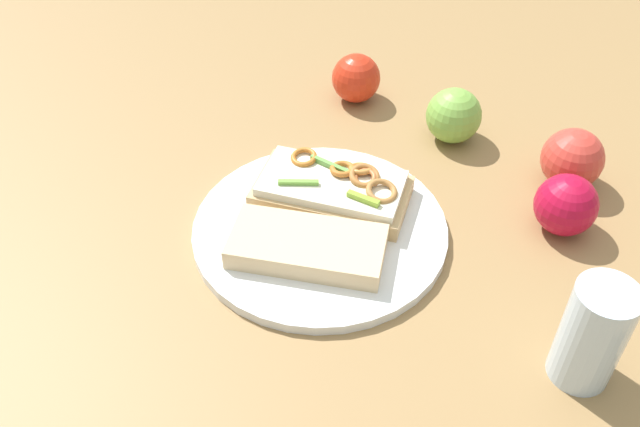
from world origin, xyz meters
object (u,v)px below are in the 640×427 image
(sandwich, at_px, (333,189))
(apple_3, at_px, (572,159))
(plate, at_px, (320,230))
(apple_0, at_px, (566,205))
(drinking_glass, at_px, (592,334))
(bread_slice_side, at_px, (307,246))
(apple_1, at_px, (454,116))
(apple_2, at_px, (356,78))

(sandwich, xyz_separation_m, apple_3, (0.31, -0.00, 0.01))
(plate, distance_m, apple_0, 0.29)
(plate, xyz_separation_m, apple_0, (0.29, -0.04, 0.03))
(plate, relative_size, apple_3, 3.87)
(sandwich, bearing_deg, drinking_glass, -28.08)
(bread_slice_side, relative_size, apple_1, 2.29)
(apple_2, xyz_separation_m, drinking_glass, (0.12, -0.51, 0.02))
(plate, relative_size, bread_slice_side, 1.75)
(bread_slice_side, relative_size, apple_0, 2.34)
(apple_0, relative_size, apple_2, 1.04)
(apple_0, bearing_deg, sandwich, 162.96)
(apple_3, bearing_deg, apple_1, 135.37)
(sandwich, bearing_deg, apple_0, 9.62)
(apple_0, height_order, drinking_glass, drinking_glass)
(drinking_glass, bearing_deg, bread_slice_side, 141.72)
(plate, relative_size, sandwich, 1.44)
(apple_0, xyz_separation_m, apple_3, (0.04, 0.08, 0.00))
(plate, distance_m, drinking_glass, 0.33)
(plate, bearing_deg, apple_2, 70.14)
(apple_1, bearing_deg, apple_2, 133.44)
(apple_3, bearing_deg, sandwich, 179.50)
(plate, bearing_deg, apple_1, 36.77)
(apple_1, height_order, apple_3, apple_3)
(apple_1, bearing_deg, apple_0, -68.71)
(apple_0, relative_size, drinking_glass, 0.62)
(bread_slice_side, distance_m, apple_0, 0.31)
(sandwich, distance_m, bread_slice_side, 0.10)
(apple_1, bearing_deg, bread_slice_side, -139.18)
(apple_0, bearing_deg, bread_slice_side, -178.87)
(bread_slice_side, bearing_deg, apple_0, 22.48)
(plate, bearing_deg, apple_0, -7.40)
(sandwich, bearing_deg, apple_1, 58.08)
(sandwich, bearing_deg, bread_slice_side, -91.07)
(plate, height_order, apple_2, apple_2)
(bread_slice_side, distance_m, apple_3, 0.36)
(apple_1, relative_size, apple_3, 0.97)
(bread_slice_side, bearing_deg, plate, 84.69)
(sandwich, xyz_separation_m, apple_0, (0.26, -0.08, 0.01))
(apple_2, bearing_deg, drinking_glass, -76.69)
(bread_slice_side, bearing_deg, apple_3, 34.82)
(sandwich, distance_m, apple_3, 0.31)
(sandwich, relative_size, drinking_glass, 1.76)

